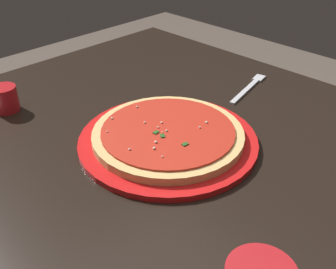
# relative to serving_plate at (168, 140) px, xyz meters

# --- Properties ---
(restaurant_table) EXTENTS (1.03, 0.93, 0.74)m
(restaurant_table) POSITION_rel_serving_plate_xyz_m (0.04, -0.03, -0.13)
(restaurant_table) COLOR black
(restaurant_table) RESTS_ON ground_plane
(serving_plate) EXTENTS (0.36, 0.36, 0.01)m
(serving_plate) POSITION_rel_serving_plate_xyz_m (0.00, 0.00, 0.00)
(serving_plate) COLOR red
(serving_plate) RESTS_ON restaurant_table
(pizza) EXTENTS (0.30, 0.30, 0.02)m
(pizza) POSITION_rel_serving_plate_xyz_m (0.00, 0.00, 0.02)
(pizza) COLOR #DBB26B
(pizza) RESTS_ON serving_plate
(cup_small_sauce) EXTENTS (0.06, 0.06, 0.06)m
(cup_small_sauce) POSITION_rel_serving_plate_xyz_m (0.36, 0.16, 0.02)
(cup_small_sauce) COLOR #B2191E
(cup_small_sauce) RESTS_ON restaurant_table
(fork) EXTENTS (0.06, 0.19, 0.00)m
(fork) POSITION_rel_serving_plate_xyz_m (0.03, -0.32, -0.00)
(fork) COLOR silver
(fork) RESTS_ON restaurant_table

